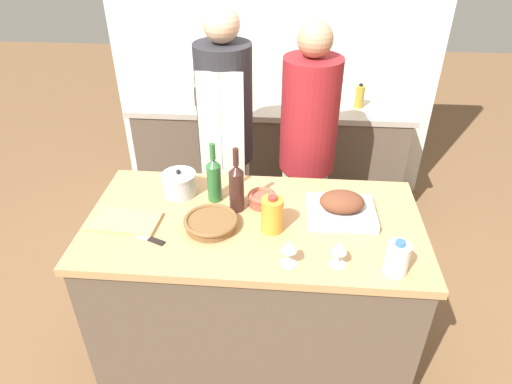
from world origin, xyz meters
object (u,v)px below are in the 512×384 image
at_px(stock_pot, 180,184).
at_px(stand_mixer, 215,76).
at_px(person_cook_guest, 307,148).
at_px(mixing_bowl, 262,198).
at_px(person_cook_aproned, 226,138).
at_px(juice_jug, 272,214).
at_px(condiment_bottle_short, 237,88).
at_px(milk_jug, 397,258).
at_px(condiment_bottle_extra, 199,96).
at_px(wine_bottle_green, 214,178).
at_px(wicker_basket, 211,222).
at_px(cutting_board, 125,221).
at_px(wine_glass_left, 289,247).
at_px(wine_glass_right, 339,248).
at_px(knife_chef, 146,237).
at_px(condiment_bottle_tall, 360,97).
at_px(wine_bottle_dark, 237,186).
at_px(roasting_pan, 341,208).

relative_size(stock_pot, stand_mixer, 0.53).
bearing_deg(person_cook_guest, stock_pot, -133.49).
height_order(mixing_bowl, person_cook_aproned, person_cook_aproned).
distance_m(stock_pot, stand_mixer, 1.35).
distance_m(juice_jug, condiment_bottle_short, 1.62).
relative_size(mixing_bowl, milk_jug, 0.87).
height_order(condiment_bottle_short, condiment_bottle_extra, condiment_bottle_extra).
relative_size(wine_bottle_green, condiment_bottle_short, 2.34).
bearing_deg(juice_jug, wicker_basket, -178.08).
xyz_separation_m(cutting_board, person_cook_guest, (0.85, 0.80, -0.00)).
xyz_separation_m(wicker_basket, juice_jug, (0.28, 0.01, 0.05)).
xyz_separation_m(wine_bottle_green, wine_glass_left, (0.37, -0.44, -0.03)).
bearing_deg(wicker_basket, wine_glass_right, -19.83).
xyz_separation_m(cutting_board, condiment_bottle_extra, (0.08, 1.39, 0.06)).
xyz_separation_m(mixing_bowl, stand_mixer, (-0.45, 1.42, 0.10)).
height_order(wine_glass_right, stand_mixer, stand_mixer).
xyz_separation_m(stock_pot, knife_chef, (-0.07, -0.36, -0.06)).
bearing_deg(wine_bottle_green, milk_jug, -29.51).
height_order(stock_pot, stand_mixer, stand_mixer).
bearing_deg(knife_chef, wine_glass_left, -10.52).
bearing_deg(wine_glass_right, stock_pot, 148.32).
height_order(wine_glass_right, person_cook_guest, person_cook_guest).
bearing_deg(condiment_bottle_extra, stock_pot, -84.17).
relative_size(milk_jug, condiment_bottle_short, 1.19).
relative_size(milk_jug, wine_glass_left, 1.26).
relative_size(juice_jug, condiment_bottle_tall, 1.04).
bearing_deg(wicker_basket, stand_mixer, 98.28).
distance_m(cutting_board, wine_bottle_green, 0.46).
height_order(stock_pot, condiment_bottle_tall, condiment_bottle_tall).
distance_m(wicker_basket, condiment_bottle_short, 1.59).
bearing_deg(condiment_bottle_short, milk_jug, -65.02).
xyz_separation_m(wine_glass_left, person_cook_aproned, (-0.40, 1.03, -0.04)).
relative_size(wine_bottle_dark, condiment_bottle_extra, 2.26).
height_order(wicker_basket, person_cook_guest, person_cook_guest).
xyz_separation_m(roasting_pan, condiment_bottle_short, (-0.66, 1.46, 0.02)).
height_order(cutting_board, person_cook_aproned, person_cook_aproned).
xyz_separation_m(stand_mixer, person_cook_aproned, (0.19, -0.80, -0.09)).
bearing_deg(cutting_board, person_cook_guest, 43.27).
bearing_deg(wine_bottle_dark, wine_glass_left, -55.43).
bearing_deg(wine_glass_left, person_cook_guest, 84.89).
distance_m(wine_glass_left, condiment_bottle_extra, 1.74).
bearing_deg(knife_chef, condiment_bottle_tall, 54.86).
bearing_deg(roasting_pan, mixing_bowl, 170.15).
height_order(wine_bottle_dark, wine_glass_right, wine_bottle_dark).
distance_m(wine_glass_left, condiment_bottle_tall, 1.72).
bearing_deg(person_cook_aproned, roasting_pan, -47.45).
xyz_separation_m(condiment_bottle_tall, condiment_bottle_short, (-0.87, 0.15, -0.02)).
xyz_separation_m(condiment_bottle_tall, person_cook_guest, (-0.36, -0.65, -0.08)).
bearing_deg(juice_jug, wine_bottle_dark, 140.25).
bearing_deg(wine_glass_right, wine_glass_left, -175.89).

